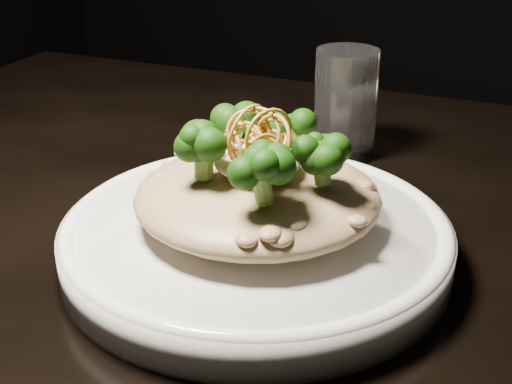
% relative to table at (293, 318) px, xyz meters
% --- Properties ---
extents(table, '(1.10, 0.80, 0.75)m').
position_rel_table_xyz_m(table, '(0.00, 0.00, 0.00)').
color(table, black).
rests_on(table, ground).
extents(plate, '(0.29, 0.29, 0.03)m').
position_rel_table_xyz_m(plate, '(-0.01, -0.05, 0.10)').
color(plate, white).
rests_on(plate, table).
extents(risotto, '(0.18, 0.18, 0.04)m').
position_rel_table_xyz_m(risotto, '(-0.01, -0.04, 0.13)').
color(risotto, brown).
rests_on(risotto, plate).
extents(broccoli, '(0.12, 0.12, 0.04)m').
position_rel_table_xyz_m(broccoli, '(-0.01, -0.04, 0.17)').
color(broccoli, black).
rests_on(broccoli, risotto).
extents(cheese, '(0.06, 0.06, 0.02)m').
position_rel_table_xyz_m(cheese, '(-0.01, -0.05, 0.16)').
color(cheese, white).
rests_on(cheese, risotto).
extents(shallots, '(0.06, 0.06, 0.04)m').
position_rel_table_xyz_m(shallots, '(-0.01, -0.05, 0.19)').
color(shallots, olive).
rests_on(shallots, cheese).
extents(drinking_glass, '(0.06, 0.06, 0.11)m').
position_rel_table_xyz_m(drinking_glass, '(-0.01, 0.17, 0.14)').
color(drinking_glass, white).
rests_on(drinking_glass, table).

